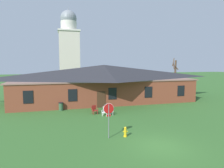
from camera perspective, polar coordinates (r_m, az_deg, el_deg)
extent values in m
plane|color=#336028|center=(14.21, 14.04, -17.47)|extent=(200.00, 200.00, 0.00)
cube|color=brown|center=(29.88, -2.36, -1.71)|extent=(25.40, 10.00, 3.20)
cube|color=#8C6458|center=(29.70, -2.37, 1.50)|extent=(25.90, 10.20, 0.16)
pyramid|color=#28282D|center=(29.63, -2.38, 3.67)|extent=(26.41, 10.40, 2.08)
cube|color=black|center=(24.47, -23.54, -3.56)|extent=(1.10, 0.06, 1.50)
cube|color=black|center=(24.22, -11.55, -3.27)|extent=(1.10, 0.06, 1.50)
cube|color=black|center=(25.02, 0.15, -2.85)|extent=(1.10, 0.06, 1.50)
cube|color=black|center=(26.78, 10.71, -2.37)|extent=(1.10, 0.06, 1.50)
cube|color=black|center=(29.32, 19.71, -1.89)|extent=(1.10, 0.06, 1.50)
cube|color=#422819|center=(24.80, -3.20, -4.60)|extent=(1.10, 0.06, 2.10)
cube|color=beige|center=(49.02, -12.46, 7.05)|extent=(4.80, 4.80, 13.23)
cube|color=silver|center=(49.62, -12.65, 14.92)|extent=(5.18, 5.18, 0.36)
cylinder|color=silver|center=(49.84, -12.68, 16.37)|extent=(3.80, 3.80, 2.20)
sphere|color=gray|center=(50.20, -12.73, 18.37)|extent=(3.88, 3.88, 3.88)
cone|color=gray|center=(50.75, -12.80, 20.95)|extent=(0.24, 0.24, 1.00)
cylinder|color=slate|center=(14.77, -0.98, -10.98)|extent=(0.07, 0.07, 2.60)
cylinder|color=white|center=(14.53, -1.00, -7.27)|extent=(0.81, 0.02, 0.81)
cylinder|color=#B71414|center=(14.51, -0.97, -7.30)|extent=(0.76, 0.02, 0.76)
cube|color=#B71414|center=(14.65, -0.98, -9.27)|extent=(0.32, 0.03, 0.16)
cube|color=white|center=(14.66, -0.99, -9.25)|extent=(0.34, 0.02, 0.18)
cube|color=maroon|center=(21.81, -4.30, -8.44)|extent=(0.06, 0.06, 0.36)
cube|color=maroon|center=(21.64, -5.43, -8.57)|extent=(0.06, 0.06, 0.36)
cube|color=maroon|center=(22.20, -4.75, -8.18)|extent=(0.06, 0.06, 0.36)
cube|color=maroon|center=(22.04, -5.87, -8.30)|extent=(0.06, 0.06, 0.36)
cube|color=maroon|center=(21.87, -5.09, -7.85)|extent=(0.64, 0.62, 0.05)
cube|color=maroon|center=(22.08, -5.41, -6.92)|extent=(0.54, 0.30, 0.54)
cube|color=maroon|center=(21.91, -4.37, -7.29)|extent=(0.16, 0.47, 0.03)
cube|color=maroon|center=(21.79, -4.20, -7.66)|extent=(0.05, 0.05, 0.22)
cube|color=maroon|center=(21.70, -5.79, -7.44)|extent=(0.16, 0.47, 0.03)
cube|color=maroon|center=(21.58, -5.63, -7.81)|extent=(0.05, 0.05, 0.22)
cube|color=white|center=(20.90, -1.65, -9.06)|extent=(0.07, 0.07, 0.36)
cube|color=white|center=(21.00, -2.89, -9.00)|extent=(0.07, 0.07, 0.36)
cube|color=white|center=(21.32, -1.40, -8.76)|extent=(0.07, 0.07, 0.36)
cube|color=white|center=(21.42, -2.62, -8.70)|extent=(0.07, 0.07, 0.36)
cube|color=white|center=(21.11, -2.14, -8.34)|extent=(0.71, 0.70, 0.05)
cube|color=white|center=(21.33, -1.97, -7.36)|extent=(0.55, 0.39, 0.54)
cube|color=white|center=(20.98, -1.38, -7.88)|extent=(0.25, 0.45, 0.03)
cube|color=white|center=(20.85, -1.47, -8.28)|extent=(0.05, 0.05, 0.22)
cube|color=white|center=(21.10, -2.93, -7.80)|extent=(0.25, 0.45, 0.03)
cube|color=white|center=(20.98, -3.03, -8.20)|extent=(0.05, 0.05, 0.22)
cube|color=silver|center=(21.36, 0.25, -8.73)|extent=(0.06, 0.06, 0.36)
cube|color=silver|center=(21.17, -0.88, -8.87)|extent=(0.06, 0.06, 0.36)
cube|color=silver|center=(21.75, -0.28, -8.46)|extent=(0.06, 0.06, 0.36)
cube|color=silver|center=(21.56, -1.39, -8.60)|extent=(0.06, 0.06, 0.36)
cube|color=silver|center=(21.41, -0.58, -8.13)|extent=(0.63, 0.62, 0.05)
cube|color=silver|center=(21.61, -0.94, -7.18)|extent=(0.54, 0.29, 0.54)
cube|color=silver|center=(21.47, 0.15, -7.55)|extent=(0.15, 0.47, 0.03)
cube|color=silver|center=(21.35, 0.35, -7.93)|extent=(0.05, 0.05, 0.22)
cube|color=silver|center=(21.22, -1.26, -7.72)|extent=(0.15, 0.47, 0.03)
cube|color=silver|center=(21.11, -1.08, -8.10)|extent=(0.05, 0.05, 0.22)
cylinder|color=brown|center=(38.98, 18.16, 2.08)|extent=(0.36, 0.36, 6.28)
cylinder|color=brown|center=(39.16, 17.95, 3.15)|extent=(0.71, 0.20, 1.12)
cylinder|color=brown|center=(38.54, 18.45, 4.68)|extent=(0.91, 0.34, 1.01)
cylinder|color=brown|center=(39.02, 17.68, 6.20)|extent=(0.86, 0.79, 1.54)
cylinder|color=brown|center=(38.83, 17.77, 5.14)|extent=(0.43, 0.82, 1.22)
cylinder|color=gold|center=(15.48, 3.92, -15.13)|extent=(0.28, 0.28, 0.08)
cylinder|color=gold|center=(15.37, 3.93, -14.03)|extent=(0.20, 0.20, 0.55)
sphere|color=gold|center=(15.26, 3.94, -12.85)|extent=(0.20, 0.20, 0.20)
cylinder|color=gold|center=(15.31, 3.46, -13.89)|extent=(0.10, 0.08, 0.08)
cylinder|color=gold|center=(15.39, 4.41, -13.79)|extent=(0.10, 0.08, 0.08)
cylinder|color=#335638|center=(24.16, -14.85, -6.54)|extent=(0.52, 0.52, 0.90)
cylinder|color=black|center=(24.06, -14.88, -5.40)|extent=(0.56, 0.56, 0.08)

